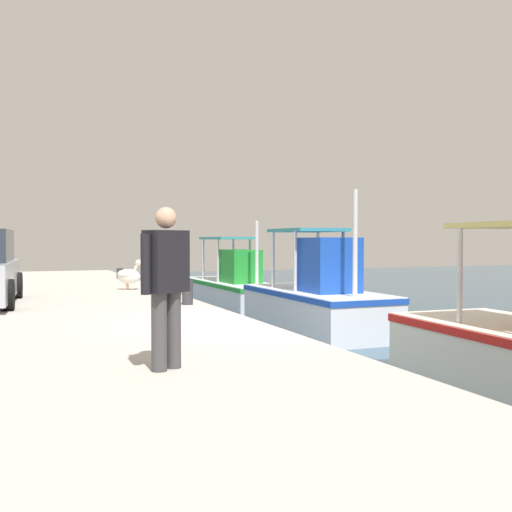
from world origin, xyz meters
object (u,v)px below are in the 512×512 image
Objects in this scene: mooring_bollard_nearest at (120,273)px; mooring_bollard_second at (157,284)px; fishing_boat_nearest at (233,286)px; mooring_bollard_third at (187,292)px; fishing_boat_second at (317,300)px; fisherman_standing at (166,280)px; pelican at (129,275)px.

mooring_bollard_second reaches higher than mooring_bollard_nearest.
mooring_bollard_third is at bearing -27.21° from fishing_boat_nearest.
fishing_boat_nearest is 11.38× the size of mooring_bollard_third.
fishing_boat_second is at bearing -0.30° from fishing_boat_nearest.
fishing_boat_second is at bearing 95.79° from mooring_bollard_third.
fisherman_standing is 3.31× the size of mooring_bollard_third.
fishing_boat_second is 5.14× the size of pelican.
fisherman_standing is at bearing -17.23° from mooring_bollard_third.
mooring_bollard_nearest is 0.72× the size of mooring_bollard_third.
mooring_bollard_nearest is at bearing 180.00° from mooring_bollard_third.
fishing_boat_nearest reaches higher than mooring_bollard_nearest.
mooring_bollard_second is 2.94m from mooring_bollard_third.
fishing_boat_second reaches higher than fisherman_standing.
pelican reaches higher than mooring_bollard_nearest.
fishing_boat_nearest is at bearing 157.43° from fisherman_standing.
fisherman_standing is 15.04m from mooring_bollard_nearest.
fishing_boat_second reaches higher than mooring_bollard_third.
fisherman_standing is at bearing -11.69° from mooring_bollard_second.
fishing_boat_second is 10.59× the size of mooring_bollard_second.
fisherman_standing is 6.20m from mooring_bollard_third.
mooring_bollard_second is (1.18, 0.52, -0.18)m from pelican.
mooring_bollard_third is (2.94, 0.00, 0.03)m from mooring_bollard_second.
pelican is 4.93m from mooring_bollard_nearest.
mooring_bollard_nearest is at bearing 173.02° from fisherman_standing.
pelican is (-3.80, -3.73, 0.46)m from fishing_boat_second.
fisherman_standing is (12.20, -5.07, 1.11)m from fishing_boat_nearest.
mooring_bollard_third is (-5.89, 1.83, -0.68)m from fisherman_standing.
fishing_boat_nearest is 13.26m from fisherman_standing.
mooring_bollard_third is at bearing 7.15° from pelican.
fishing_boat_nearest is 5.99m from fishing_boat_second.
fishing_boat_nearest is at bearing 50.13° from mooring_bollard_nearest.
fisherman_standing is 3.76× the size of mooring_bollard_second.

